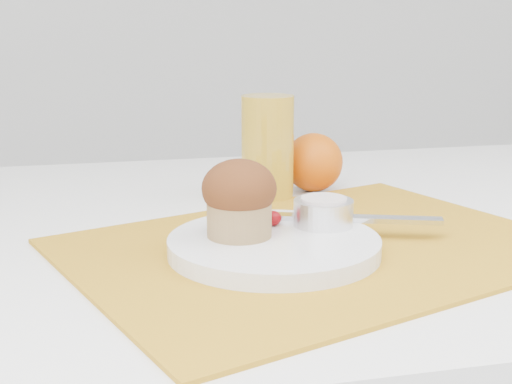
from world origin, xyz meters
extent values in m
cube|color=#BB821A|center=(-0.04, -0.08, 0.75)|extent=(0.60, 0.52, 0.00)
cylinder|color=white|center=(-0.10, -0.09, 0.76)|extent=(0.23, 0.23, 0.02)
cylinder|color=silver|center=(-0.03, -0.06, 0.79)|extent=(0.08, 0.08, 0.03)
cylinder|color=beige|center=(-0.03, -0.06, 0.80)|extent=(0.06, 0.06, 0.01)
ellipsoid|color=#5F0206|center=(-0.09, -0.05, 0.78)|extent=(0.02, 0.02, 0.02)
ellipsoid|color=#5A0202|center=(-0.05, -0.04, 0.78)|extent=(0.02, 0.02, 0.02)
cube|color=silver|center=(-0.01, -0.05, 0.77)|extent=(0.21, 0.09, 0.01)
sphere|color=#D45907|center=(0.03, 0.18, 0.79)|extent=(0.08, 0.08, 0.08)
cylinder|color=gold|center=(-0.04, 0.14, 0.82)|extent=(0.09, 0.09, 0.14)
cylinder|color=#A17F4E|center=(-0.13, -0.08, 0.79)|extent=(0.08, 0.08, 0.03)
ellipsoid|color=#37180A|center=(-0.13, -0.08, 0.82)|extent=(0.08, 0.08, 0.06)
camera|label=1|loc=(-0.27, -0.76, 0.99)|focal=50.00mm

